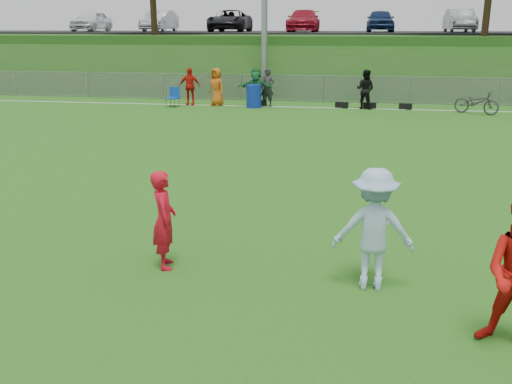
% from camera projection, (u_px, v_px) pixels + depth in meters
% --- Properties ---
extents(ground, '(120.00, 120.00, 0.00)m').
position_uv_depth(ground, '(260.00, 276.00, 8.41)').
color(ground, '#215712').
rests_on(ground, ground).
extents(sideline_far, '(60.00, 0.10, 0.01)m').
position_uv_depth(sideline_far, '(321.00, 108.00, 25.45)').
color(sideline_far, white).
rests_on(sideline_far, ground).
extents(fence, '(58.00, 0.06, 1.30)m').
position_uv_depth(fence, '(324.00, 88.00, 27.17)').
color(fence, gray).
rests_on(fence, ground).
extents(berm, '(120.00, 18.00, 3.00)m').
position_uv_depth(berm, '(332.00, 57.00, 37.34)').
color(berm, '#204E16').
rests_on(berm, ground).
extents(parking_lot, '(120.00, 12.00, 0.10)m').
position_uv_depth(parking_lot, '(334.00, 33.00, 38.80)').
color(parking_lot, black).
rests_on(parking_lot, berm).
extents(car_row, '(32.04, 5.18, 1.44)m').
position_uv_depth(car_row, '(316.00, 21.00, 37.82)').
color(car_row, white).
rests_on(car_row, parking_lot).
extents(spectator_row, '(8.94, 0.90, 1.69)m').
position_uv_depth(spectator_row, '(262.00, 88.00, 25.63)').
color(spectator_row, red).
rests_on(spectator_row, ground).
extents(gear_bags, '(7.04, 0.42, 0.26)m').
position_uv_depth(gear_bags, '(344.00, 105.00, 25.36)').
color(gear_bags, black).
rests_on(gear_bags, ground).
extents(player_red_left, '(0.52, 0.64, 1.51)m').
position_uv_depth(player_red_left, '(164.00, 220.00, 8.55)').
color(player_red_left, red).
rests_on(player_red_left, ground).
extents(player_blue, '(1.13, 0.66, 1.73)m').
position_uv_depth(player_blue, '(374.00, 229.00, 7.83)').
color(player_blue, '#A1C4E0').
rests_on(player_blue, ground).
extents(frisbee, '(0.30, 0.30, 0.03)m').
position_uv_depth(frisbee, '(381.00, 221.00, 8.01)').
color(frisbee, white).
rests_on(frisbee, ground).
extents(recycling_bin, '(0.71, 0.71, 1.01)m').
position_uv_depth(recycling_bin, '(254.00, 96.00, 25.41)').
color(recycling_bin, '#0D2996').
rests_on(recycling_bin, ground).
extents(camp_chair, '(0.58, 0.59, 0.88)m').
position_uv_depth(camp_chair, '(173.00, 101.00, 25.66)').
color(camp_chair, '#0F3FA3').
rests_on(camp_chair, ground).
extents(bicycle, '(1.91, 1.47, 0.96)m').
position_uv_depth(bicycle, '(477.00, 102.00, 23.58)').
color(bicycle, '#2C2C2E').
rests_on(bicycle, ground).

